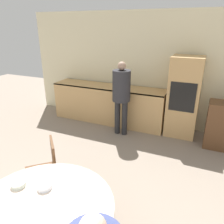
{
  "coord_description": "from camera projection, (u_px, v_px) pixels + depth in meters",
  "views": [
    {
      "loc": [
        1.2,
        0.15,
        2.27
      ],
      "look_at": [
        0.0,
        2.88,
        1.09
      ],
      "focal_mm": 35.0,
      "sensor_mm": 36.0,
      "label": 1
    }
  ],
  "objects": [
    {
      "name": "oven_unit",
      "position": [
        184.0,
        97.0,
        4.63
      ],
      "size": [
        0.63,
        0.59,
        1.71
      ],
      "color": "tan",
      "rests_on": "ground_plane"
    },
    {
      "name": "bowl_far",
      "position": [
        18.0,
        184.0,
        2.24
      ],
      "size": [
        0.15,
        0.15,
        0.05
      ],
      "color": "silver",
      "rests_on": "dining_table"
    },
    {
      "name": "dining_table",
      "position": [
        45.0,
        223.0,
        2.07
      ],
      "size": [
        1.34,
        1.34,
        0.74
      ],
      "color": "brown",
      "rests_on": "ground_plane"
    },
    {
      "name": "person_standing",
      "position": [
        121.0,
        91.0,
        4.57
      ],
      "size": [
        0.38,
        0.38,
        1.6
      ],
      "color": "#262628",
      "rests_on": "ground_plane"
    },
    {
      "name": "bowl_near",
      "position": [
        45.0,
        186.0,
        2.2
      ],
      "size": [
        0.14,
        0.14,
        0.05
      ],
      "color": "silver",
      "rests_on": "dining_table"
    },
    {
      "name": "kitchen_counter",
      "position": [
        109.0,
        103.0,
        5.42
      ],
      "size": [
        2.79,
        0.6,
        0.91
      ],
      "color": "tan",
      "rests_on": "ground_plane"
    },
    {
      "name": "wall_back",
      "position": [
        151.0,
        71.0,
        5.06
      ],
      "size": [
        6.36,
        0.05,
        2.6
      ],
      "color": "beige",
      "rests_on": "ground_plane"
    },
    {
      "name": "chair_far_left",
      "position": [
        47.0,
        168.0,
        2.92
      ],
      "size": [
        0.57,
        0.57,
        0.89
      ],
      "rotation": [
        0.0,
        0.0,
        5.47
      ],
      "color": "brown",
      "rests_on": "ground_plane"
    }
  ]
}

